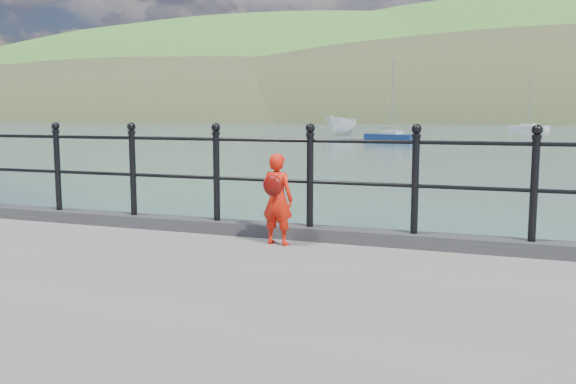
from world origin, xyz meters
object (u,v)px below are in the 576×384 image
at_px(sailboat_port, 391,138).
at_px(railing, 262,167).
at_px(child, 277,198).
at_px(launch_white, 342,126).
at_px(sailboat_deep, 528,128).

bearing_deg(sailboat_port, railing, -54.60).
bearing_deg(sailboat_port, child, -54.27).
xyz_separation_m(launch_white, sailboat_deep, (20.85, 36.58, -0.80)).
distance_m(railing, sailboat_deep, 98.37).
xyz_separation_m(railing, sailboat_deep, (5.13, 98.23, -1.48)).
xyz_separation_m(railing, sailboat_port, (-7.46, 48.25, -1.48)).
relative_size(child, launch_white, 0.17).
distance_m(child, sailboat_deep, 98.75).
height_order(child, sailboat_port, sailboat_port).
distance_m(railing, child, 0.61).
bearing_deg(launch_white, sailboat_deep, 73.05).
xyz_separation_m(launch_white, sailboat_port, (8.26, -13.40, -0.81)).
bearing_deg(child, sailboat_deep, -86.02).
height_order(railing, sailboat_port, sailboat_port).
distance_m(launch_white, sailboat_port, 15.76).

